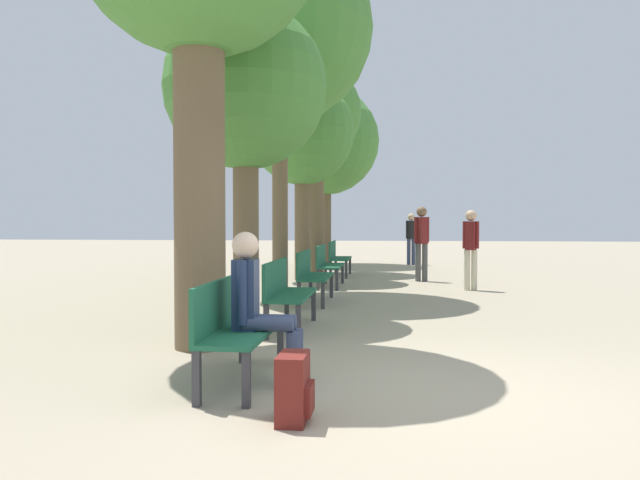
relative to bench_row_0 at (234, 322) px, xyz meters
name	(u,v)px	position (x,y,z in m)	size (l,w,h in m)	color
ground_plane	(425,394)	(1.63, -0.19, -0.52)	(80.00, 80.00, 0.00)	tan
bench_row_0	(234,322)	(0.00, 0.00, 0.00)	(0.47, 1.55, 0.89)	#1E6042
bench_row_1	(285,289)	(0.00, 2.64, 0.00)	(0.47, 1.55, 0.89)	#1E6042
bench_row_2	(311,272)	(0.00, 5.28, 0.00)	(0.47, 1.55, 0.89)	#1E6042
bench_row_3	(327,262)	(0.00, 7.92, 0.00)	(0.47, 1.55, 0.89)	#1E6042
bench_row_4	(337,256)	(0.00, 10.57, 0.00)	(0.47, 1.55, 0.89)	#1E6042
tree_row_1	(245,91)	(-0.73, 3.57, 2.74)	(2.35, 2.35, 4.49)	brown
tree_row_2	(280,31)	(-0.73, 6.38, 4.44)	(3.49, 3.49, 6.74)	brown
tree_row_3	(302,134)	(-0.73, 9.36, 2.92)	(2.47, 2.47, 4.72)	brown
tree_row_4	(314,118)	(-0.73, 11.66, 3.68)	(2.60, 2.60, 5.64)	brown
tree_row_5	(325,142)	(-0.73, 14.62, 3.41)	(3.44, 3.44, 5.68)	brown
person_seated	(259,303)	(0.23, -0.04, 0.17)	(0.60, 0.34, 1.30)	#384260
backpack	(294,388)	(0.68, -1.00, -0.29)	(0.24, 0.38, 0.47)	maroon
pedestrian_near	(471,244)	(2.96, 7.57, 0.41)	(0.33, 0.27, 1.62)	beige
pedestrian_mid	(411,235)	(2.01, 14.94, 0.42)	(0.33, 0.29, 1.65)	#384260
pedestrian_far	(422,239)	(2.07, 9.37, 0.47)	(0.35, 0.31, 1.73)	#4C4C4C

